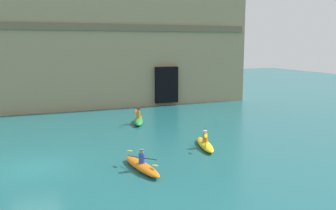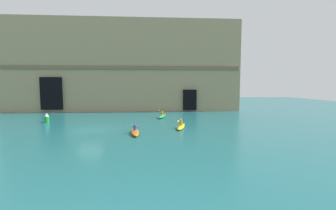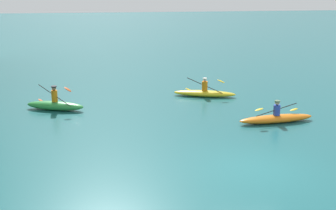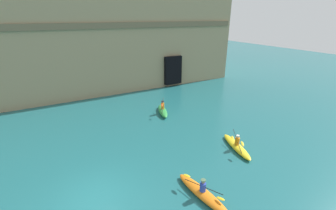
{
  "view_description": "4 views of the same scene",
  "coord_description": "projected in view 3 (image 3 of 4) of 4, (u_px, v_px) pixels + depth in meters",
  "views": [
    {
      "loc": [
        -0.42,
        -19.43,
        6.2
      ],
      "look_at": [
        9.09,
        4.54,
        1.94
      ],
      "focal_mm": 40.0,
      "sensor_mm": 36.0,
      "label": 1
    },
    {
      "loc": [
        6.69,
        -23.91,
        4.69
      ],
      "look_at": [
        8.42,
        1.93,
        2.38
      ],
      "focal_mm": 24.0,
      "sensor_mm": 36.0,
      "label": 2
    },
    {
      "loc": [
        -14.9,
        4.6,
        6.9
      ],
      "look_at": [
        5.62,
        2.51,
        0.78
      ],
      "focal_mm": 50.0,
      "sensor_mm": 36.0,
      "label": 3
    },
    {
      "loc": [
        -0.9,
        -9.51,
        8.67
      ],
      "look_at": [
        6.47,
        4.13,
        2.46
      ],
      "focal_mm": 24.0,
      "sensor_mm": 36.0,
      "label": 4
    }
  ],
  "objects": [
    {
      "name": "ground_plane",
      "position": [
        254.0,
        169.0,
        16.62
      ],
      "size": [
        120.0,
        120.0,
        0.0
      ],
      "primitive_type": "plane",
      "color": "#1E6066"
    },
    {
      "name": "kayak_yellow",
      "position": [
        205.0,
        93.0,
        25.82
      ],
      "size": [
        1.53,
        3.48,
        1.04
      ],
      "rotation": [
        0.0,
        0.0,
        4.46
      ],
      "color": "yellow",
      "rests_on": "ground"
    },
    {
      "name": "kayak_orange",
      "position": [
        276.0,
        118.0,
        21.5
      ],
      "size": [
        1.16,
        3.65,
        1.04
      ],
      "rotation": [
        0.0,
        0.0,
        1.7
      ],
      "color": "orange",
      "rests_on": "ground"
    },
    {
      "name": "kayak_green",
      "position": [
        55.0,
        105.0,
        23.37
      ],
      "size": [
        1.54,
        3.07,
        1.27
      ],
      "rotation": [
        0.0,
        0.0,
        1.28
      ],
      "color": "green",
      "rests_on": "ground"
    }
  ]
}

